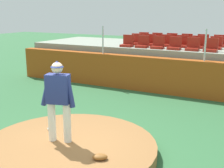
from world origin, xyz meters
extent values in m
plane|color=#31663A|center=(0.00, 0.00, 0.00)|extent=(60.00, 60.00, 0.00)
cylinder|color=#966539|center=(0.00, 0.00, 0.13)|extent=(3.87, 3.87, 0.25)
cylinder|color=white|center=(-0.42, -0.02, 0.69)|extent=(0.17, 0.17, 0.88)
cylinder|color=white|center=(-0.07, 0.08, 0.69)|extent=(0.17, 0.17, 0.88)
cube|color=navy|center=(-0.25, 0.03, 1.45)|extent=(0.55, 0.39, 0.64)
cylinder|color=navy|center=(-0.50, -0.04, 1.42)|extent=(0.32, 0.19, 0.72)
cylinder|color=navy|center=(0.01, 0.10, 1.42)|extent=(0.25, 0.17, 0.72)
sphere|color=beige|center=(-0.25, 0.03, 1.91)|extent=(0.24, 0.24, 0.24)
cone|color=navy|center=(-0.25, 0.03, 2.00)|extent=(0.35, 0.35, 0.13)
sphere|color=white|center=(-0.86, 0.38, 0.29)|extent=(0.07, 0.07, 0.07)
ellipsoid|color=brown|center=(0.97, -0.30, 0.31)|extent=(0.36, 0.32, 0.11)
cube|color=#A24816|center=(0.00, 5.84, 0.68)|extent=(13.09, 0.40, 1.36)
cylinder|color=silver|center=(-2.43, 5.84, 1.92)|extent=(0.06, 0.06, 1.12)
cylinder|color=silver|center=(1.69, 5.84, 1.92)|extent=(0.06, 0.06, 1.12)
cube|color=gray|center=(0.00, 8.19, 0.79)|extent=(13.08, 3.85, 1.59)
cube|color=maroon|center=(-1.75, 6.73, 1.64)|extent=(0.48, 0.44, 0.10)
cube|color=maroon|center=(-1.75, 6.91, 1.89)|extent=(0.48, 0.08, 0.40)
cube|color=maroon|center=(-1.05, 6.74, 1.64)|extent=(0.48, 0.44, 0.10)
cube|color=maroon|center=(-1.05, 6.92, 1.89)|extent=(0.48, 0.08, 0.40)
cube|color=maroon|center=(-0.36, 6.70, 1.64)|extent=(0.48, 0.44, 0.10)
cube|color=maroon|center=(-0.36, 6.88, 1.89)|extent=(0.48, 0.08, 0.40)
cube|color=maroon|center=(0.33, 6.70, 1.64)|extent=(0.48, 0.44, 0.10)
cube|color=maroon|center=(0.33, 6.88, 1.89)|extent=(0.48, 0.08, 0.40)
cube|color=maroon|center=(1.04, 6.73, 1.64)|extent=(0.48, 0.44, 0.10)
cube|color=maroon|center=(1.04, 6.91, 1.89)|extent=(0.48, 0.08, 0.40)
cube|color=maroon|center=(1.72, 6.72, 1.64)|extent=(0.48, 0.44, 0.10)
cube|color=maroon|center=(1.72, 6.90, 1.89)|extent=(0.48, 0.08, 0.40)
cube|color=maroon|center=(-1.73, 7.59, 1.64)|extent=(0.48, 0.44, 0.10)
cube|color=maroon|center=(-1.73, 7.77, 1.89)|extent=(0.48, 0.08, 0.40)
cube|color=maroon|center=(-1.06, 7.60, 1.64)|extent=(0.48, 0.44, 0.10)
cube|color=maroon|center=(-1.06, 7.78, 1.89)|extent=(0.48, 0.08, 0.40)
cube|color=maroon|center=(-0.35, 7.64, 1.64)|extent=(0.48, 0.44, 0.10)
cube|color=maroon|center=(-0.35, 7.82, 1.89)|extent=(0.48, 0.08, 0.40)
cube|color=maroon|center=(0.37, 7.64, 1.64)|extent=(0.48, 0.44, 0.10)
cube|color=maroon|center=(0.37, 7.82, 1.89)|extent=(0.48, 0.08, 0.40)
cube|color=maroon|center=(1.05, 7.60, 1.64)|extent=(0.48, 0.44, 0.10)
cube|color=maroon|center=(1.05, 7.78, 1.89)|extent=(0.48, 0.08, 0.40)
cube|color=maroon|center=(1.75, 7.63, 1.64)|extent=(0.48, 0.44, 0.10)
cube|color=maroon|center=(1.75, 7.81, 1.89)|extent=(0.48, 0.08, 0.40)
cube|color=maroon|center=(-1.76, 8.52, 1.64)|extent=(0.48, 0.44, 0.10)
cube|color=maroon|center=(-1.76, 8.70, 1.89)|extent=(0.48, 0.08, 0.40)
cube|color=maroon|center=(-1.06, 8.49, 1.64)|extent=(0.48, 0.44, 0.10)
cube|color=maroon|center=(-1.06, 8.67, 1.89)|extent=(0.48, 0.08, 0.40)
cube|color=maroon|center=(-0.36, 8.53, 1.64)|extent=(0.48, 0.44, 0.10)
cube|color=maroon|center=(-0.36, 8.71, 1.89)|extent=(0.48, 0.08, 0.40)
cube|color=maroon|center=(0.34, 8.52, 1.64)|extent=(0.48, 0.44, 0.10)
cube|color=maroon|center=(0.34, 8.70, 1.89)|extent=(0.48, 0.08, 0.40)
cube|color=maroon|center=(1.05, 8.54, 1.64)|extent=(0.48, 0.44, 0.10)
cube|color=maroon|center=(1.05, 8.72, 1.89)|extent=(0.48, 0.08, 0.40)
cube|color=maroon|center=(1.74, 8.54, 1.64)|extent=(0.48, 0.44, 0.10)
cube|color=maroon|center=(1.74, 8.72, 1.89)|extent=(0.48, 0.08, 0.40)
camera|label=1|loc=(3.63, -4.85, 3.06)|focal=47.51mm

